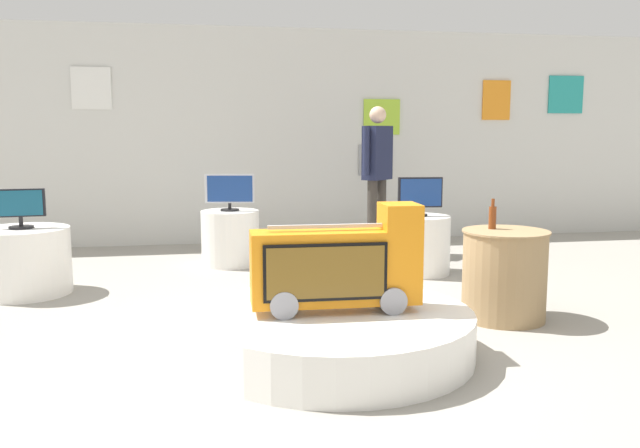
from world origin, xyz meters
TOP-DOWN VIEW (x-y plane):
  - ground_plane at (0.00, 0.00)m, footprint 30.00×30.00m
  - back_wall_display at (0.01, 4.58)m, footprint 12.23×0.13m
  - main_display_pedestal at (0.19, -0.16)m, footprint 1.84×1.84m
  - novelty_firetruck_tv at (0.21, -0.17)m, footprint 1.12×0.37m
  - display_pedestal_left_rear at (1.58, 2.23)m, footprint 0.65×0.65m
  - tv_on_left_rear at (1.58, 2.23)m, footprint 0.47×0.16m
  - display_pedestal_center_rear at (-2.29, 2.01)m, footprint 0.84×0.84m
  - tv_on_center_rear at (-2.29, 2.01)m, footprint 0.44×0.22m
  - display_pedestal_right_rear at (-0.36, 3.05)m, footprint 0.65×0.65m
  - tv_on_right_rear at (-0.36, 3.05)m, footprint 0.54×0.21m
  - side_table_round at (1.68, 0.45)m, footprint 0.68×0.68m
  - bottle_on_side_table at (1.61, 0.55)m, footprint 0.06×0.06m
  - shopper_browsing_near_truck at (1.42, 3.36)m, footprint 0.44×0.40m

SIDE VIEW (x-z plane):
  - ground_plane at x=0.00m, z-range 0.00..0.00m
  - main_display_pedestal at x=0.19m, z-range 0.00..0.30m
  - display_pedestal_left_rear at x=1.58m, z-range 0.00..0.61m
  - display_pedestal_center_rear at x=-2.29m, z-range 0.00..0.61m
  - display_pedestal_right_rear at x=-0.36m, z-range 0.00..0.61m
  - side_table_round at x=1.68m, z-range 0.01..0.72m
  - novelty_firetruck_tv at x=0.21m, z-range 0.24..0.95m
  - tv_on_center_rear at x=-2.29m, z-range 0.63..0.99m
  - bottle_on_side_table at x=1.61m, z-range 0.69..0.93m
  - tv_on_right_rear at x=-0.36m, z-range 0.63..1.04m
  - tv_on_left_rear at x=1.58m, z-range 0.64..1.04m
  - shopper_browsing_near_truck at x=1.42m, z-range 0.16..1.94m
  - back_wall_display at x=0.01m, z-range 0.00..2.84m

